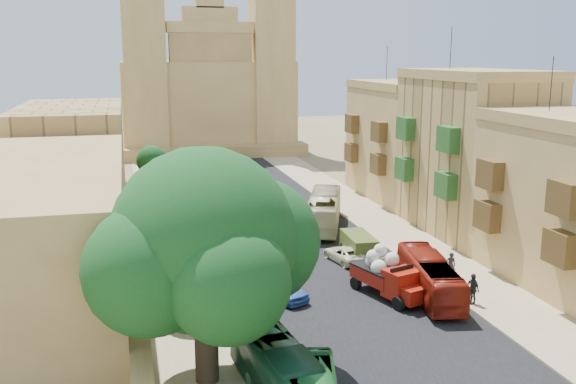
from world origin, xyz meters
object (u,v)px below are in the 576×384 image
church (206,90)px  street_tree_d (152,161)px  street_tree_c (158,187)px  car_blue_b (202,164)px  bus_cream_east (324,211)px  car_cream (344,254)px  olive_pickup (359,246)px  street_tree_a (180,260)px  bus_green_north (285,377)px  car_white_a (242,232)px  street_tree_b (166,214)px  car_blue_a (281,288)px  car_white_b (262,187)px  pedestrian_a (451,265)px  car_dkblue (236,188)px  red_truck (388,275)px  bus_red_east (430,277)px  pedestrian_c (473,289)px  ficus_tree (206,246)px

church → street_tree_d: bearing=-108.1°
street_tree_c → car_blue_b: bearing=74.6°
bus_cream_east → car_cream: 9.71m
olive_pickup → street_tree_a: bearing=-150.3°
bus_green_north → car_white_a: 26.20m
street_tree_b → car_blue_a: street_tree_b is taller
bus_green_north → car_white_b: 44.66m
car_white_a → pedestrian_a: (12.10, -13.05, 0.31)m
olive_pickup → car_white_b: olive_pickup is taller
car_white_b → car_dkblue: bearing=-2.7°
car_white_b → bus_cream_east: bearing=91.2°
red_truck → car_white_a: red_truck is taller
bus_cream_east → pedestrian_a: 15.47m
red_truck → bus_cream_east: bearing=86.4°
car_white_b → street_tree_c: bearing=30.4°
bus_red_east → street_tree_a: bearing=8.2°
bus_cream_east → pedestrian_a: bus_cream_east is taller
car_blue_b → bus_red_east: bearing=-86.5°
bus_green_north → car_white_b: (8.30, 43.88, -0.71)m
car_blue_a → church: bearing=62.0°
street_tree_a → car_blue_b: bearing=81.9°
car_white_a → car_cream: 10.01m
street_tree_a → pedestrian_a: street_tree_a is taller
car_cream → pedestrian_c: 10.92m
olive_pickup → pedestrian_a: bearing=-53.7°
street_tree_d → olive_pickup: size_ratio=1.23×
street_tree_c → car_cream: 21.10m
car_dkblue → street_tree_d: bearing=164.7°
car_white_a → car_dkblue: (2.50, 17.64, -0.03)m
ficus_tree → bus_green_north: ficus_tree is taller
street_tree_c → street_tree_d: size_ratio=0.85×
church → car_dkblue: 35.11m
church → car_cream: (2.60, -59.37, -8.95)m
ficus_tree → car_blue_b: 58.24m
ficus_tree → street_tree_a: (-0.60, 7.99, -3.12)m
church → car_white_a: bearing=-94.1°
car_cream → pedestrian_a: (5.82, -5.25, 0.36)m
street_tree_a → ficus_tree: bearing=-85.7°
pedestrian_a → car_cream: bearing=-22.3°
red_truck → car_cream: red_truck is taller
church → car_dkblue: church is taller
bus_red_east → car_blue_b: bearing=-69.8°
street_tree_d → car_blue_a: 35.47m
street_tree_d → bus_red_east: street_tree_d is taller
church → pedestrian_a: 65.74m
street_tree_c → car_white_b: size_ratio=1.25×
street_tree_a → car_white_b: (11.80, 32.88, -2.84)m
church → pedestrian_a: (8.42, -64.63, -8.59)m
car_blue_a → car_cream: (6.34, 6.05, -0.16)m
bus_green_north → car_blue_a: bus_green_north is taller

